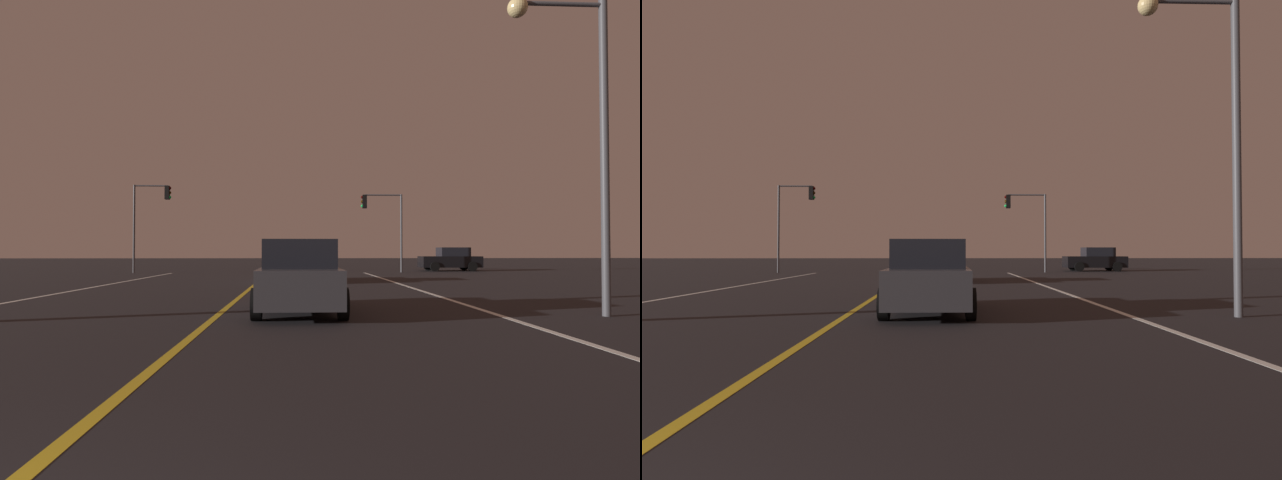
{
  "view_description": "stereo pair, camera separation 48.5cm",
  "coord_description": "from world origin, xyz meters",
  "views": [
    {
      "loc": [
        1.74,
        -1.09,
        1.44
      ],
      "look_at": [
        3.09,
        26.63,
        2.05
      ],
      "focal_mm": 28.22,
      "sensor_mm": 36.0,
      "label": 1
    },
    {
      "loc": [
        2.23,
        -1.09,
        1.44
      ],
      "look_at": [
        3.09,
        26.63,
        2.05
      ],
      "focal_mm": 28.22,
      "sensor_mm": 36.0,
      "label": 2
    }
  ],
  "objects": [
    {
      "name": "lane_edge_right",
      "position": [
        6.3,
        13.01,
        0.0
      ],
      "size": [
        0.16,
        38.02,
        0.01
      ],
      "primitive_type": "cube",
      "color": "silver",
      "rests_on": "ground"
    },
    {
      "name": "lane_center_divider",
      "position": [
        0.0,
        13.01,
        0.0
      ],
      "size": [
        0.16,
        38.02,
        0.01
      ],
      "primitive_type": "cube",
      "color": "gold",
      "rests_on": "ground"
    },
    {
      "name": "car_lead_same_lane",
      "position": [
        1.84,
        10.68,
        0.82
      ],
      "size": [
        2.02,
        4.3,
        1.7
      ],
      "rotation": [
        0.0,
        0.0,
        1.57
      ],
      "color": "black",
      "rests_on": "ground"
    },
    {
      "name": "car_ahead_far",
      "position": [
        2.0,
        22.64,
        0.82
      ],
      "size": [
        2.02,
        4.3,
        1.7
      ],
      "rotation": [
        0.0,
        0.0,
        1.57
      ],
      "color": "black",
      "rests_on": "ground"
    },
    {
      "name": "car_crossing_side",
      "position": [
        12.99,
        34.88,
        0.82
      ],
      "size": [
        4.3,
        2.02,
        1.7
      ],
      "rotation": [
        0.0,
        0.0,
        3.14
      ],
      "color": "black",
      "rests_on": "ground"
    },
    {
      "name": "traffic_light_near_right",
      "position": [
        7.57,
        32.52,
        3.91
      ],
      "size": [
        2.83,
        0.36,
        5.28
      ],
      "rotation": [
        0.0,
        0.0,
        3.14
      ],
      "color": "#4C4C51",
      "rests_on": "ground"
    },
    {
      "name": "traffic_light_near_left",
      "position": [
        -7.8,
        32.52,
        4.25
      ],
      "size": [
        2.48,
        0.36,
        5.81
      ],
      "color": "#4C4C51",
      "rests_on": "ground"
    },
    {
      "name": "street_lamp_right_near",
      "position": [
        8.06,
        9.71,
        4.59
      ],
      "size": [
        2.26,
        0.44,
        7.1
      ],
      "rotation": [
        0.0,
        0.0,
        3.14
      ],
      "color": "#4C4C51",
      "rests_on": "ground"
    }
  ]
}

